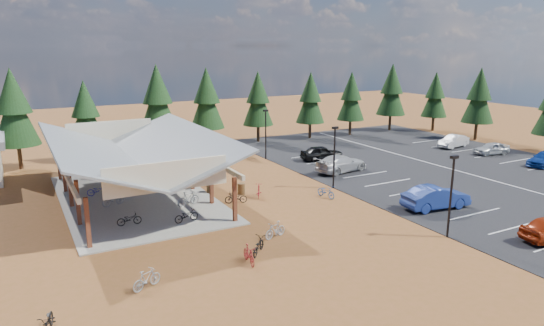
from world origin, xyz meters
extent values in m
plane|color=brown|center=(0.00, 0.00, 0.00)|extent=(140.00, 140.00, 0.00)
cube|color=black|center=(18.50, 3.00, 0.02)|extent=(27.00, 44.00, 0.04)
cube|color=gray|center=(-10.00, 7.00, 0.05)|extent=(10.60, 18.60, 0.10)
cube|color=#5C261A|center=(-14.60, -1.40, 1.60)|extent=(0.25, 0.25, 3.00)
cube|color=#5C261A|center=(-14.60, 2.80, 1.60)|extent=(0.25, 0.25, 3.00)
cube|color=#5C261A|center=(-14.60, 7.00, 1.60)|extent=(0.25, 0.25, 3.00)
cube|color=#5C261A|center=(-14.60, 11.20, 1.60)|extent=(0.25, 0.25, 3.00)
cube|color=#5C261A|center=(-14.60, 15.40, 1.60)|extent=(0.25, 0.25, 3.00)
cube|color=#5C261A|center=(-5.40, -1.40, 1.60)|extent=(0.25, 0.25, 3.00)
cube|color=#5C261A|center=(-5.40, 2.80, 1.60)|extent=(0.25, 0.25, 3.00)
cube|color=#5C261A|center=(-5.40, 7.00, 1.60)|extent=(0.25, 0.25, 3.00)
cube|color=#5C261A|center=(-5.40, 11.20, 1.60)|extent=(0.25, 0.25, 3.00)
cube|color=#5C261A|center=(-5.40, 15.40, 1.60)|extent=(0.25, 0.25, 3.00)
cube|color=beige|center=(-15.00, 7.00, 3.10)|extent=(0.22, 18.00, 0.35)
cube|color=beige|center=(-5.00, 7.00, 3.10)|extent=(0.22, 18.00, 0.35)
cube|color=slate|center=(-12.90, 7.00, 4.00)|extent=(5.85, 19.40, 2.13)
cube|color=slate|center=(-7.10, 7.00, 4.00)|extent=(5.85, 19.40, 2.13)
cube|color=beige|center=(-10.00, -2.00, 3.90)|extent=(7.50, 0.15, 1.80)
cube|color=beige|center=(-10.00, 16.00, 3.90)|extent=(7.50, 0.15, 1.80)
cylinder|color=black|center=(5.00, -10.00, 2.50)|extent=(0.14, 0.14, 5.00)
cube|color=black|center=(5.00, -10.00, 5.05)|extent=(0.50, 0.25, 0.18)
cylinder|color=black|center=(5.00, 2.00, 2.50)|extent=(0.14, 0.14, 5.00)
cube|color=black|center=(5.00, 2.00, 5.05)|extent=(0.50, 0.25, 0.18)
cylinder|color=black|center=(5.00, 14.00, 2.50)|extent=(0.14, 0.14, 5.00)
cube|color=black|center=(5.00, 14.00, 5.05)|extent=(0.50, 0.25, 0.18)
cylinder|color=#52391D|center=(-2.41, 4.04, 0.45)|extent=(0.60, 0.60, 0.90)
cylinder|color=#52391D|center=(-4.48, 5.44, 0.45)|extent=(0.60, 0.60, 0.90)
cylinder|color=#382314|center=(-17.48, 21.45, 1.16)|extent=(0.36, 0.36, 2.33)
cone|color=black|center=(-17.48, 21.45, 5.12)|extent=(4.10, 4.10, 5.59)
cone|color=black|center=(-17.48, 21.45, 7.45)|extent=(3.17, 3.17, 4.19)
cylinder|color=#382314|center=(-11.27, 21.40, 1.00)|extent=(0.36, 0.36, 2.00)
cone|color=black|center=(-11.27, 21.40, 4.41)|extent=(3.52, 3.52, 4.81)
cone|color=black|center=(-11.27, 21.40, 6.41)|extent=(2.72, 2.72, 3.60)
cylinder|color=#382314|center=(-3.70, 22.53, 1.17)|extent=(0.36, 0.36, 2.34)
cone|color=black|center=(-3.70, 22.53, 5.16)|extent=(4.13, 4.13, 5.63)
cone|color=black|center=(-3.70, 22.53, 7.50)|extent=(3.19, 3.19, 4.22)
cylinder|color=#382314|center=(2.01, 22.74, 1.11)|extent=(0.36, 0.36, 2.23)
cone|color=black|center=(2.01, 22.74, 4.90)|extent=(3.92, 3.92, 5.35)
cone|color=black|center=(2.01, 22.74, 7.13)|extent=(3.03, 3.03, 4.01)
cylinder|color=#382314|center=(8.55, 22.76, 1.04)|extent=(0.36, 0.36, 2.09)
cone|color=black|center=(8.55, 22.76, 4.59)|extent=(3.67, 3.67, 5.01)
cone|color=black|center=(8.55, 22.76, 6.68)|extent=(2.84, 2.84, 3.76)
cylinder|color=#382314|center=(15.34, 21.67, 1.02)|extent=(0.36, 0.36, 2.04)
cone|color=black|center=(15.34, 21.67, 4.48)|extent=(3.58, 3.58, 4.89)
cone|color=black|center=(15.34, 21.67, 6.52)|extent=(2.77, 2.77, 3.67)
cylinder|color=#382314|center=(21.31, 21.19, 1.01)|extent=(0.36, 0.36, 2.01)
cone|color=black|center=(21.31, 21.19, 4.43)|extent=(3.54, 3.54, 4.83)
cone|color=black|center=(21.31, 21.19, 6.44)|extent=(2.74, 2.74, 3.62)
cylinder|color=#382314|center=(28.24, 21.31, 1.12)|extent=(0.36, 0.36, 2.23)
cone|color=black|center=(28.24, 21.31, 4.91)|extent=(3.93, 3.93, 5.36)
cone|color=black|center=(28.24, 21.31, 7.14)|extent=(3.04, 3.04, 4.02)
cylinder|color=#382314|center=(33.09, 11.03, 1.09)|extent=(0.36, 0.36, 2.18)
cone|color=black|center=(33.09, 11.03, 4.79)|extent=(3.83, 3.83, 5.23)
cone|color=black|center=(33.09, 11.03, 6.97)|extent=(2.96, 2.96, 3.92)
cylinder|color=#382314|center=(33.46, 18.42, 0.98)|extent=(0.36, 0.36, 1.97)
cone|color=black|center=(33.46, 18.42, 4.32)|extent=(3.46, 3.46, 4.72)
cone|color=black|center=(33.46, 18.42, 6.29)|extent=(2.67, 2.67, 3.54)
imported|color=black|center=(-11.78, 1.13, 0.51)|extent=(1.60, 0.66, 0.82)
imported|color=gray|center=(-11.92, 5.66, 0.62)|extent=(1.81, 1.03, 1.05)
imported|color=#27259C|center=(-12.48, 8.70, 0.53)|extent=(1.74, 0.94, 0.87)
imported|color=maroon|center=(-12.28, 14.80, 0.61)|extent=(1.75, 0.72, 1.02)
imported|color=black|center=(-8.32, -0.08, 0.54)|extent=(1.74, 0.78, 0.88)
imported|color=gray|center=(-7.10, 3.10, 0.64)|extent=(1.87, 0.93, 1.08)
imported|color=#191A96|center=(-7.26, 10.09, 0.57)|extent=(1.90, 1.07, 0.94)
imported|color=maroon|center=(-6.38, 12.82, 0.60)|extent=(1.73, 0.75, 1.01)
imported|color=black|center=(-17.35, -9.57, 0.49)|extent=(1.03, 1.97, 0.98)
imported|color=gray|center=(-12.88, -7.69, 0.49)|extent=(1.69, 1.09, 0.99)
imported|color=maroon|center=(-7.33, -7.53, 0.51)|extent=(0.67, 1.74, 1.02)
imported|color=black|center=(-6.32, -6.64, 0.47)|extent=(1.70, 1.73, 0.95)
imported|color=#92949A|center=(-4.36, -5.05, 0.51)|extent=(1.75, 0.95, 1.01)
imported|color=#11489D|center=(3.00, 0.16, 0.47)|extent=(0.94, 1.89, 0.95)
imported|color=maroon|center=(-1.53, 2.75, 0.51)|extent=(1.23, 1.73, 1.03)
imported|color=black|center=(-3.70, 2.21, 0.44)|extent=(1.76, 1.06, 0.87)
imported|color=navy|center=(8.41, -5.79, 0.87)|extent=(5.18, 2.33, 1.65)
imported|color=#B2B2B2|center=(8.68, 5.98, 0.82)|extent=(5.70, 3.08, 1.57)
imported|color=black|center=(9.77, 10.74, 0.78)|extent=(4.60, 2.48, 1.49)
imported|color=#ADB1B5|center=(27.33, 4.22, 0.70)|extent=(4.13, 2.28, 1.33)
imported|color=silver|center=(26.78, 8.89, 0.75)|extent=(4.47, 2.17, 1.41)
camera|label=1|loc=(-17.73, -29.37, 11.44)|focal=32.00mm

